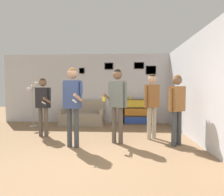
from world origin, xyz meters
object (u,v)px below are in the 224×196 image
at_px(person_player_foreground_center, 73,98).
at_px(person_spectator_far_right, 177,102).
at_px(bookshelf, 136,112).
at_px(person_spectator_near_bookshelf, 152,99).
at_px(drinking_cup, 130,98).
at_px(couch, 83,117).
at_px(person_player_foreground_left, 43,101).
at_px(person_watcher_holding_cup, 117,97).
at_px(floor_lamp, 33,94).

bearing_deg(person_player_foreground_center, person_spectator_far_right, 5.70).
bearing_deg(bookshelf, person_spectator_near_bookshelf, -83.05).
bearing_deg(person_player_foreground_center, bookshelf, 59.07).
relative_size(person_spectator_near_bookshelf, drinking_cup, 17.53).
xyz_separation_m(couch, person_player_foreground_left, (-0.73, -1.72, 0.70)).
xyz_separation_m(bookshelf, person_watcher_holding_cup, (-0.66, -2.45, 0.66)).
bearing_deg(person_player_foreground_left, floor_lamp, 127.35).
height_order(bookshelf, floor_lamp, floor_lamp).
height_order(person_watcher_holding_cup, person_spectator_near_bookshelf, person_watcher_holding_cup).
bearing_deg(floor_lamp, person_watcher_holding_cup, -30.06).
bearing_deg(drinking_cup, person_watcher_holding_cup, -99.82).
height_order(bookshelf, person_spectator_near_bookshelf, person_spectator_near_bookshelf).
height_order(floor_lamp, person_spectator_far_right, person_spectator_far_right).
relative_size(floor_lamp, person_watcher_holding_cup, 0.88).
relative_size(person_player_foreground_center, person_spectator_near_bookshelf, 1.05).
distance_m(person_spectator_far_right, drinking_cup, 2.72).
bearing_deg(drinking_cup, person_spectator_near_bookshelf, -76.50).
distance_m(couch, person_spectator_near_bookshelf, 3.01).
height_order(person_watcher_holding_cup, person_spectator_far_right, person_watcher_holding_cup).
bearing_deg(couch, person_spectator_near_bookshelf, -38.55).
relative_size(couch, person_watcher_holding_cup, 0.90).
xyz_separation_m(floor_lamp, person_player_foreground_center, (2.01, -2.08, -0.03)).
xyz_separation_m(person_spectator_far_right, drinking_cup, (-0.97, 2.54, -0.02)).
height_order(couch, bookshelf, bookshelf).
bearing_deg(person_watcher_holding_cup, person_player_foreground_center, -161.60).
bearing_deg(person_spectator_near_bookshelf, drinking_cup, 103.50).
distance_m(person_player_foreground_left, drinking_cup, 3.16).
relative_size(bookshelf, person_spectator_near_bookshelf, 0.62).
bearing_deg(drinking_cup, person_player_foreground_center, -117.20).
distance_m(floor_lamp, person_spectator_near_bookshelf, 4.14).
relative_size(person_player_foreground_left, person_watcher_holding_cup, 0.90).
height_order(person_player_foreground_center, drinking_cup, person_player_foreground_center).
relative_size(floor_lamp, drinking_cup, 16.10).
relative_size(person_player_foreground_left, person_spectator_far_right, 0.99).
bearing_deg(couch, person_spectator_far_right, -40.39).
bearing_deg(person_watcher_holding_cup, floor_lamp, 149.94).
relative_size(person_watcher_holding_cup, person_spectator_far_right, 1.09).
bearing_deg(couch, person_player_foreground_left, -112.96).
bearing_deg(bookshelf, drinking_cup, 179.96).
height_order(bookshelf, person_player_foreground_center, person_player_foreground_center).
relative_size(couch, floor_lamp, 1.02).
xyz_separation_m(floor_lamp, person_player_foreground_left, (0.93, -1.21, -0.16)).
bearing_deg(couch, person_player_foreground_center, -82.04).
relative_size(person_player_foreground_left, drinking_cup, 16.59).
bearing_deg(couch, drinking_cup, 6.24).
bearing_deg(person_watcher_holding_cup, person_spectator_near_bookshelf, 25.94).
distance_m(bookshelf, person_player_foreground_left, 3.39).
height_order(person_spectator_near_bookshelf, person_spectator_far_right, person_spectator_near_bookshelf).
height_order(couch, person_spectator_near_bookshelf, person_spectator_near_bookshelf).
bearing_deg(bookshelf, floor_lamp, -169.26).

